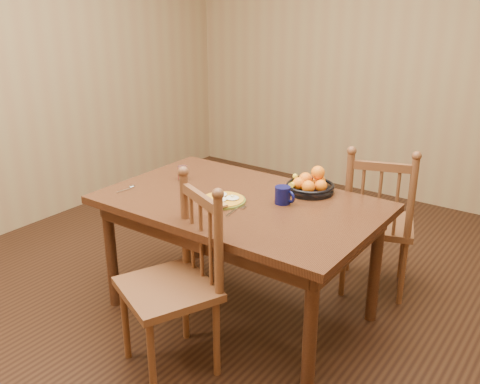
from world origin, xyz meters
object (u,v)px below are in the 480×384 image
Objects in this scene: dining_table at (240,213)px; breakfast_plate at (223,200)px; fruit_bowl at (310,185)px; chair_far at (377,223)px; chair_near at (175,283)px; coffee_mug at (283,195)px.

breakfast_plate is (-0.06, -0.08, 0.10)m from dining_table.
chair_far is at bearing 52.00° from fruit_bowl.
chair_near reaches higher than chair_far.
breakfast_plate is 0.55m from fruit_bowl.
dining_table is 1.58× the size of chair_near.
breakfast_plate is (-0.09, 0.52, 0.27)m from chair_near.
breakfast_plate is (-0.63, -0.81, 0.28)m from chair_far.
coffee_mug is (0.21, 0.70, 0.31)m from chair_near.
chair_far reaches higher than dining_table.
dining_table is at bearing 33.06° from chair_far.
dining_table is at bearing -156.21° from coffee_mug.
breakfast_plate is at bearing -127.37° from fruit_bowl.
coffee_mug is 0.25m from fruit_bowl.
chair_near is at bearing -80.56° from breakfast_plate.
fruit_bowl is (0.04, 0.25, -0.00)m from coffee_mug.
breakfast_plate is 2.29× the size of coffee_mug.
chair_near reaches higher than breakfast_plate.
coffee_mug is at bearing 23.79° from dining_table.
chair_near is 3.48× the size of fruit_bowl.
chair_near is at bearing -106.63° from coffee_mug.
chair_far is 0.78m from coffee_mug.
dining_table is 0.46m from fruit_bowl.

